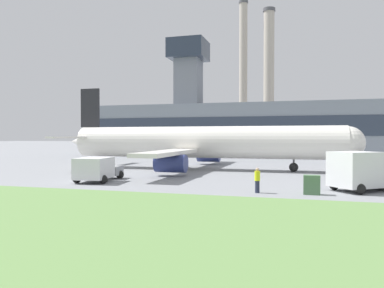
{
  "coord_description": "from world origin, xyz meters",
  "views": [
    {
      "loc": [
        11.04,
        -40.51,
        3.72
      ],
      "look_at": [
        -0.59,
        -0.24,
        2.84
      ],
      "focal_mm": 35.0,
      "sensor_mm": 36.0,
      "label": 1
    }
  ],
  "objects": [
    {
      "name": "terminal_building",
      "position": [
        -1.06,
        36.17,
        5.87
      ],
      "size": [
        64.97,
        11.82,
        24.1
      ],
      "color": "gray",
      "rests_on": "ground_plane"
    },
    {
      "name": "fuel_truck",
      "position": [
        15.05,
        -13.06,
        1.3
      ],
      "size": [
        5.16,
        4.77,
        2.67
      ],
      "color": "#232328",
      "rests_on": "ground_plane"
    },
    {
      "name": "ground_plane",
      "position": [
        0.0,
        0.0,
        0.0
      ],
      "size": [
        400.0,
        400.0,
        0.0
      ],
      "primitive_type": "plane",
      "color": "gray"
    },
    {
      "name": "airplane",
      "position": [
        0.27,
        -0.24,
        2.96
      ],
      "size": [
        33.49,
        26.97,
        9.48
      ],
      "color": "white",
      "rests_on": "ground_plane"
    },
    {
      "name": "smokestack_left",
      "position": [
        -5.68,
        73.74,
        22.51
      ],
      "size": [
        2.81,
        2.81,
        44.79
      ],
      "color": "#B2A899",
      "rests_on": "ground_plane"
    },
    {
      "name": "ground_crew_person",
      "position": [
        8.38,
        -15.84,
        0.84
      ],
      "size": [
        0.5,
        0.5,
        1.65
      ],
      "color": "#23283D",
      "rests_on": "ground_plane"
    },
    {
      "name": "utility_cabinet",
      "position": [
        11.79,
        -15.57,
        0.61
      ],
      "size": [
        1.02,
        0.65,
        1.23
      ],
      "color": "#4C724C",
      "rests_on": "ground_plane"
    },
    {
      "name": "baggage_truck",
      "position": [
        -4.94,
        -13.24,
        1.0
      ],
      "size": [
        3.29,
        5.45,
        1.99
      ],
      "color": "gray",
      "rests_on": "ground_plane"
    },
    {
      "name": "pushback_tug",
      "position": [
        17.4,
        -2.25,
        0.87
      ],
      "size": [
        3.49,
        2.3,
        1.97
      ],
      "color": "gray",
      "rests_on": "ground_plane"
    },
    {
      "name": "smokestack_right",
      "position": [
        2.08,
        72.72,
        20.89
      ],
      "size": [
        3.6,
        3.6,
        41.49
      ],
      "color": "#B2A899",
      "rests_on": "ground_plane"
    }
  ]
}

